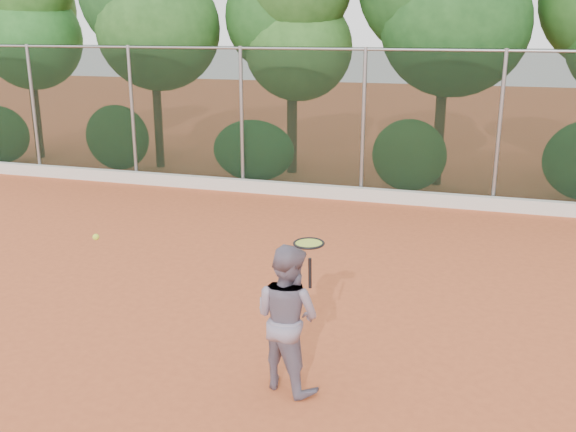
# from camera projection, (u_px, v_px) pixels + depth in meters

# --- Properties ---
(ground) EXTENTS (80.00, 80.00, 0.00)m
(ground) POSITION_uv_depth(u_px,v_px,m) (267.00, 322.00, 8.89)
(ground) COLOR #C85A2F
(ground) RESTS_ON ground
(concrete_curb) EXTENTS (24.00, 0.20, 0.30)m
(concrete_curb) POSITION_uv_depth(u_px,v_px,m) (360.00, 194.00, 15.10)
(concrete_curb) COLOR silver
(concrete_curb) RESTS_ON ground
(tennis_player) EXTENTS (1.01, 0.91, 1.69)m
(tennis_player) POSITION_uv_depth(u_px,v_px,m) (287.00, 317.00, 7.08)
(tennis_player) COLOR gray
(tennis_player) RESTS_ON ground
(chainlink_fence) EXTENTS (24.09, 0.09, 3.50)m
(chainlink_fence) POSITION_uv_depth(u_px,v_px,m) (363.00, 120.00, 14.79)
(chainlink_fence) COLOR black
(chainlink_fence) RESTS_ON ground
(foliage_backdrop) EXTENTS (23.70, 3.63, 7.55)m
(foliage_backdrop) POSITION_uv_depth(u_px,v_px,m) (359.00, 7.00, 16.04)
(foliage_backdrop) COLOR #3F2518
(foliage_backdrop) RESTS_ON ground
(tennis_racket) EXTENTS (0.42, 0.42, 0.54)m
(tennis_racket) POSITION_uv_depth(u_px,v_px,m) (309.00, 247.00, 6.58)
(tennis_racket) COLOR black
(tennis_racket) RESTS_ON ground
(tennis_ball_in_flight) EXTENTS (0.07, 0.07, 0.07)m
(tennis_ball_in_flight) POSITION_uv_depth(u_px,v_px,m) (96.00, 237.00, 6.90)
(tennis_ball_in_flight) COLOR #D2F537
(tennis_ball_in_flight) RESTS_ON ground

